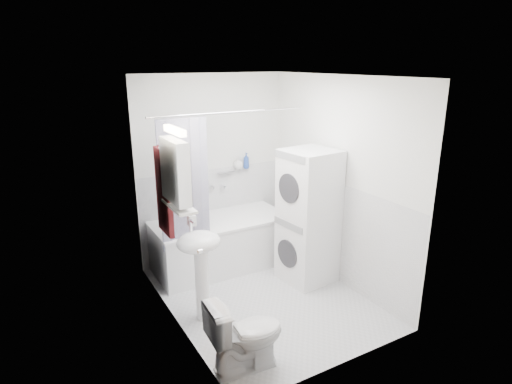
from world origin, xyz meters
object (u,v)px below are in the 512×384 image
bathtub (221,240)px  sink (200,255)px  washer_dryer (308,217)px  toilet (246,335)px

bathtub → sink: 1.22m
washer_dryer → toilet: washer_dryer is taller
bathtub → washer_dryer: washer_dryer is taller
sink → toilet: (0.03, -0.88, -0.38)m
washer_dryer → toilet: (-1.40, -1.03, -0.47)m
sink → washer_dryer: 1.44m
bathtub → toilet: bearing=-109.1°
bathtub → sink: size_ratio=1.62×
bathtub → toilet: size_ratio=2.55×
toilet → bathtub: bearing=-14.8°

